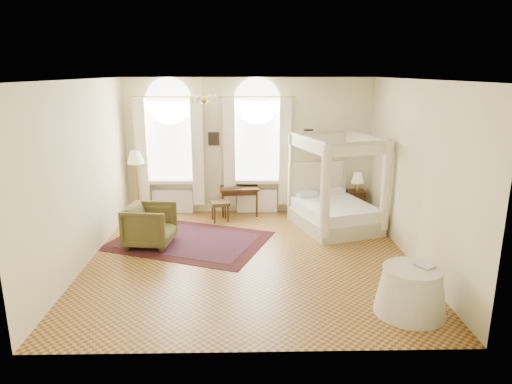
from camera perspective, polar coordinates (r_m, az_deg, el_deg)
ground at (r=8.76m, az=-0.75°, el=-8.24°), size 6.00×6.00×0.00m
room_walls at (r=8.18m, az=-0.79°, el=4.62°), size 6.00×6.00×6.00m
window_left at (r=11.25m, az=-10.66°, el=4.64°), size 1.62×0.27×3.29m
window_right at (r=11.10m, az=0.13°, el=4.76°), size 1.62×0.27×3.29m
chandelier at (r=9.31m, az=-6.54°, el=11.51°), size 0.51×0.45×0.50m
wall_pictures at (r=11.13m, az=-0.46°, el=6.89°), size 2.54×0.03×0.39m
canopy_bed at (r=10.40m, az=9.82°, el=-1.90°), size 2.05×2.29×2.08m
nightstand at (r=11.52m, az=12.32°, el=-1.29°), size 0.42×0.38×0.60m
nightstand_lamp at (r=11.38m, az=12.58°, el=1.60°), size 0.30×0.30×0.45m
writing_desk at (r=11.12m, az=-2.10°, el=0.08°), size 0.96×0.55×0.70m
laptop at (r=11.07m, az=-2.69°, el=0.61°), size 0.38×0.31×0.03m
stool at (r=10.75m, az=-4.53°, el=-1.59°), size 0.50×0.50×0.48m
armchair at (r=9.48m, az=-13.11°, el=-4.07°), size 1.03×1.01×0.84m
coffee_table at (r=9.66m, az=-14.23°, el=-4.18°), size 0.65×0.52×0.40m
floor_lamp at (r=11.26m, az=-14.80°, el=3.84°), size 0.41×0.41×1.61m
oriental_rug at (r=9.69m, az=-8.32°, el=-6.03°), size 3.67×3.17×0.01m
side_table at (r=7.15m, az=18.80°, el=-11.61°), size 1.03×1.03×0.71m
book at (r=7.03m, az=19.79°, el=-8.81°), size 0.32×0.34×0.03m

